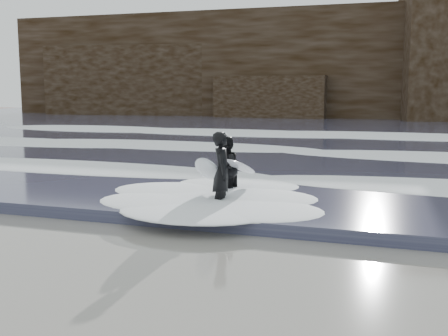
{
  "coord_description": "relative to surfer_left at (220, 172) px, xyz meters",
  "views": [
    {
      "loc": [
        4.21,
        -8.0,
        3.12
      ],
      "look_at": [
        -0.41,
        5.71,
        1.0
      ],
      "focal_mm": 45.0,
      "sensor_mm": 36.0,
      "label": 1
    }
  ],
  "objects": [
    {
      "name": "surfer_right",
      "position": [
        -0.27,
        1.4,
        -0.12
      ],
      "size": [
        1.14,
        1.92,
        1.76
      ],
      "color": "black",
      "rests_on": "ground"
    },
    {
      "name": "ground",
      "position": [
        0.28,
        -5.01,
        -1.01
      ],
      "size": [
        120.0,
        120.0,
        0.0
      ],
      "primitive_type": "plane",
      "color": "#895C50",
      "rests_on": "ground"
    },
    {
      "name": "foam_mid",
      "position": [
        0.28,
        10.99,
        -0.59
      ],
      "size": [
        60.0,
        4.0,
        0.24
      ],
      "primitive_type": "ellipsoid",
      "color": "white",
      "rests_on": "sea"
    },
    {
      "name": "headland",
      "position": [
        0.28,
        40.99,
        3.99
      ],
      "size": [
        70.0,
        9.0,
        10.0
      ],
      "primitive_type": "cube",
      "color": "black",
      "rests_on": "ground"
    },
    {
      "name": "foam_near",
      "position": [
        0.28,
        3.99,
        -0.61
      ],
      "size": [
        60.0,
        3.2,
        0.2
      ],
      "primitive_type": "ellipsoid",
      "color": "white",
      "rests_on": "sea"
    },
    {
      "name": "surfer_left",
      "position": [
        0.0,
        0.0,
        0.0
      ],
      "size": [
        1.24,
        2.08,
        2.01
      ],
      "color": "black",
      "rests_on": "ground"
    },
    {
      "name": "sea",
      "position": [
        0.28,
        23.99,
        -0.86
      ],
      "size": [
        90.0,
        52.0,
        0.3
      ],
      "primitive_type": "cube",
      "color": "#35364F",
      "rests_on": "ground"
    },
    {
      "name": "foam_far",
      "position": [
        0.28,
        19.99,
        -0.56
      ],
      "size": [
        60.0,
        4.8,
        0.3
      ],
      "primitive_type": "ellipsoid",
      "color": "white",
      "rests_on": "sea"
    }
  ]
}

